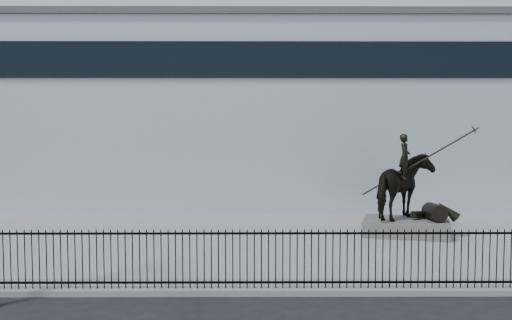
{
  "coord_description": "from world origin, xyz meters",
  "views": [
    {
      "loc": [
        -0.78,
        -13.58,
        4.43
      ],
      "look_at": [
        -0.67,
        6.0,
        3.06
      ],
      "focal_mm": 42.0,
      "sensor_mm": 36.0,
      "label": 1
    }
  ],
  "objects": [
    {
      "name": "building",
      "position": [
        0.0,
        20.0,
        4.5
      ],
      "size": [
        44.0,
        14.0,
        9.0
      ],
      "primitive_type": "cube",
      "color": "white",
      "rests_on": "ground"
    },
    {
      "name": "equestrian_statue",
      "position": [
        4.92,
        8.11,
        1.91
      ],
      "size": [
        3.77,
        2.86,
        3.3
      ],
      "rotation": [
        0.0,
        0.0,
        -0.27
      ],
      "color": "black",
      "rests_on": "statue_plinth"
    },
    {
      "name": "plaza",
      "position": [
        0.0,
        7.0,
        0.07
      ],
      "size": [
        30.0,
        12.0,
        0.15
      ],
      "primitive_type": "cube",
      "color": "gray",
      "rests_on": "ground"
    },
    {
      "name": "ground",
      "position": [
        0.0,
        0.0,
        0.0
      ],
      "size": [
        120.0,
        120.0,
        0.0
      ],
      "primitive_type": "plane",
      "color": "black",
      "rests_on": "ground"
    },
    {
      "name": "statue_plinth",
      "position": [
        4.86,
        8.13,
        0.43
      ],
      "size": [
        3.48,
        2.82,
        0.57
      ],
      "primitive_type": "cube",
      "rotation": [
        0.0,
        0.0,
        -0.27
      ],
      "color": "#54514D",
      "rests_on": "plaza"
    },
    {
      "name": "picket_fence",
      "position": [
        0.0,
        1.25,
        0.9
      ],
      "size": [
        22.1,
        0.1,
        1.5
      ],
      "color": "black",
      "rests_on": "plaza"
    }
  ]
}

